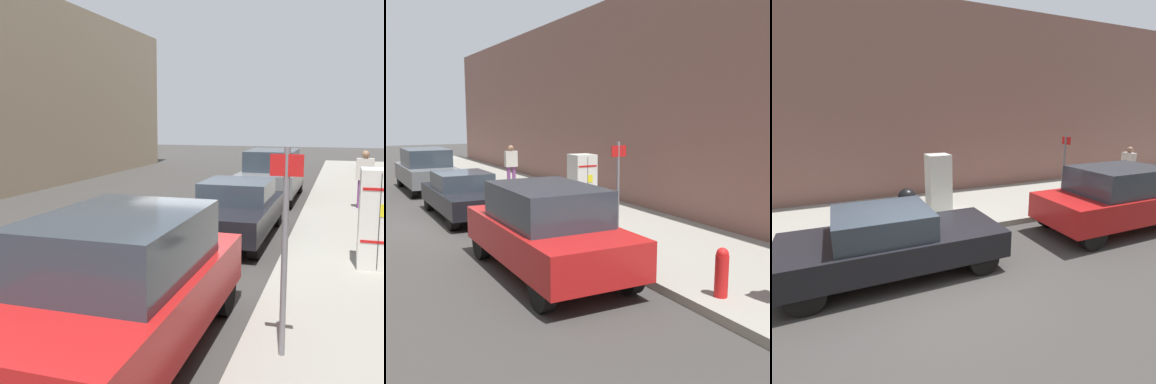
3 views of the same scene
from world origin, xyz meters
The scene contains 12 objects.
ground_plane centered at (0.00, 0.00, 0.00)m, with size 80.00×80.00×0.00m, color #383533.
sidewalk_slab centered at (-4.04, 0.00, 0.08)m, with size 4.00×44.00×0.16m, color gray.
building_facade_near centered at (-7.13, 0.00, 3.54)m, with size 2.18×39.60×7.07m, color #7F564C.
discarded_refrigerator centered at (-3.80, 1.42, 1.06)m, with size 0.67×0.71×1.80m.
manhole_cover centered at (-4.26, -0.81, 0.17)m, with size 0.70×0.70×0.02m, color #47443F.
street_sign_post centered at (-2.57, 5.31, 1.51)m, with size 0.36×0.07×2.38m.
fire_hydrant centered at (-2.57, 8.47, 0.59)m, with size 0.22×0.22×0.83m.
trash_bag centered at (-4.66, 0.59, 0.47)m, with size 0.60×0.60×0.60m, color black.
pedestrian_walking_far centered at (-3.78, -4.67, 1.19)m, with size 0.50×0.23×1.75m.
parked_suv_gray centered at (-0.73, -6.58, 0.91)m, with size 1.90×4.57×1.75m.
parked_sedan_dark centered at (-0.73, -0.60, 0.70)m, with size 1.79×4.37×1.37m.
parked_suv_red centered at (-0.73, 5.63, 0.92)m, with size 1.92×4.52×1.77m.
Camera 2 is at (3.02, 14.00, 3.09)m, focal length 45.00 mm.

